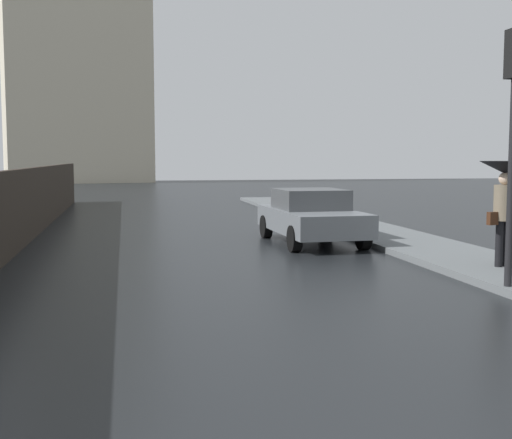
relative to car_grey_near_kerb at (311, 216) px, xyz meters
The scene contains 3 objects.
car_grey_near_kerb is the anchor object (origin of this frame).
pedestrian_with_umbrella_far 5.55m from the car_grey_near_kerb, 65.22° to the right, with size 0.94×0.94×1.97m.
distant_tower 48.20m from the car_grey_near_kerb, 100.93° to the left, with size 13.70×12.09×26.30m.
Camera 1 is at (-1.80, -3.34, 2.17)m, focal length 46.54 mm.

